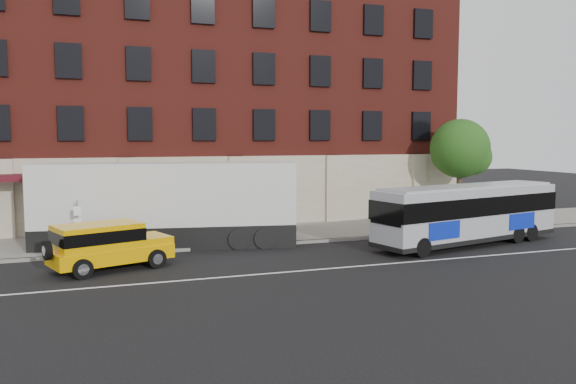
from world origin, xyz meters
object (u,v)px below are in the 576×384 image
object	(u,v)px
city_bus	(468,212)
shipping_container	(167,206)
yellow_suv	(106,243)
sign_pole	(78,224)
street_tree	(461,151)

from	to	relation	value
city_bus	shipping_container	world-z (taller)	shipping_container
city_bus	yellow_suv	world-z (taller)	city_bus
sign_pole	yellow_suv	size ratio (longest dim) A/B	0.50
city_bus	shipping_container	size ratio (longest dim) A/B	0.88
sign_pole	yellow_suv	distance (m)	3.13
street_tree	city_bus	xyz separation A→B (m)	(-4.18, -6.47, -2.80)
street_tree	shipping_container	size ratio (longest dim) A/B	0.50
sign_pole	shipping_container	xyz separation A→B (m)	(3.97, 1.11, 0.54)
street_tree	shipping_container	xyz separation A→B (m)	(-18.07, -2.23, -2.41)
sign_pole	shipping_container	distance (m)	4.16
sign_pole	city_bus	xyz separation A→B (m)	(17.87, -3.13, 0.16)
street_tree	shipping_container	distance (m)	18.36
sign_pole	street_tree	world-z (taller)	street_tree
street_tree	sign_pole	bearing A→B (deg)	-171.39
sign_pole	yellow_suv	bearing A→B (deg)	-70.29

